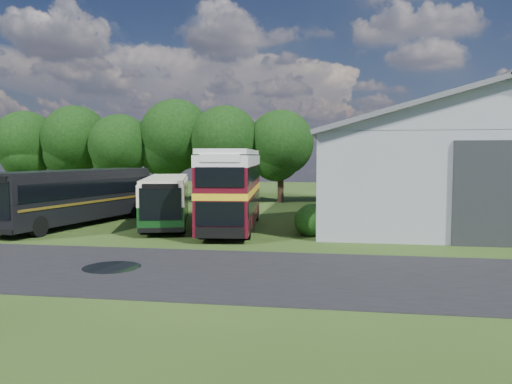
% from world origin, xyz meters
% --- Properties ---
extents(ground, '(120.00, 120.00, 0.00)m').
position_xyz_m(ground, '(0.00, 0.00, 0.00)').
color(ground, '#223812').
rests_on(ground, ground).
extents(asphalt_road, '(60.00, 8.00, 0.02)m').
position_xyz_m(asphalt_road, '(3.00, -3.00, 0.00)').
color(asphalt_road, black).
rests_on(asphalt_road, ground).
extents(puddle, '(2.20, 2.20, 0.01)m').
position_xyz_m(puddle, '(-1.50, -3.00, 0.00)').
color(puddle, black).
rests_on(puddle, ground).
extents(storage_shed, '(18.80, 24.80, 8.15)m').
position_xyz_m(storage_shed, '(15.00, 15.98, 4.17)').
color(storage_shed, gray).
rests_on(storage_shed, ground).
extents(tree_far_left, '(6.12, 6.12, 8.64)m').
position_xyz_m(tree_far_left, '(-23.00, 24.00, 5.56)').
color(tree_far_left, black).
rests_on(tree_far_left, ground).
extents(tree_left_a, '(6.46, 6.46, 9.12)m').
position_xyz_m(tree_left_a, '(-18.00, 24.50, 5.87)').
color(tree_left_a, black).
rests_on(tree_left_a, ground).
extents(tree_left_b, '(5.78, 5.78, 8.16)m').
position_xyz_m(tree_left_b, '(-13.00, 23.50, 5.25)').
color(tree_left_b, black).
rests_on(tree_left_b, ground).
extents(tree_mid, '(6.80, 6.80, 9.60)m').
position_xyz_m(tree_mid, '(-8.00, 24.80, 6.18)').
color(tree_mid, black).
rests_on(tree_mid, ground).
extents(tree_right_a, '(6.26, 6.26, 8.83)m').
position_xyz_m(tree_right_a, '(-3.00, 23.80, 5.69)').
color(tree_right_a, black).
rests_on(tree_right_a, ground).
extents(tree_right_b, '(5.98, 5.98, 8.45)m').
position_xyz_m(tree_right_b, '(2.00, 24.60, 5.44)').
color(tree_right_b, black).
rests_on(tree_right_b, ground).
extents(shrub_front, '(1.70, 1.70, 1.70)m').
position_xyz_m(shrub_front, '(5.60, 6.00, 0.00)').
color(shrub_front, '#194714').
rests_on(shrub_front, ground).
extents(shrub_mid, '(1.60, 1.60, 1.60)m').
position_xyz_m(shrub_mid, '(5.60, 8.00, 0.00)').
color(shrub_mid, '#194714').
rests_on(shrub_mid, ground).
extents(bus_green_single, '(5.31, 11.02, 2.97)m').
position_xyz_m(bus_green_single, '(-3.43, 8.91, 1.58)').
color(bus_green_single, black).
rests_on(bus_green_single, ground).
extents(bus_maroon_double, '(3.78, 10.97, 4.62)m').
position_xyz_m(bus_maroon_double, '(0.96, 7.74, 2.31)').
color(bus_maroon_double, black).
rests_on(bus_maroon_double, ground).
extents(bus_dark_single, '(5.25, 12.66, 3.40)m').
position_xyz_m(bus_dark_single, '(-8.86, 7.74, 1.81)').
color(bus_dark_single, black).
rests_on(bus_dark_single, ground).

